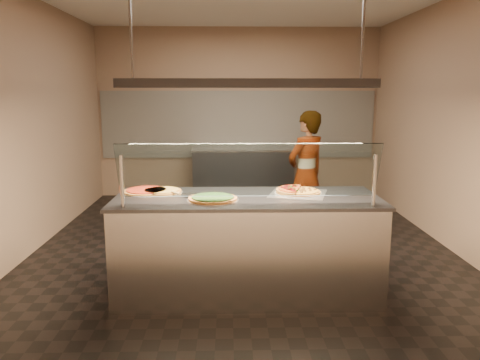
{
  "coord_description": "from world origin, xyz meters",
  "views": [
    {
      "loc": [
        -0.17,
        -5.49,
        1.87
      ],
      "look_at": [
        -0.06,
        -0.95,
        1.02
      ],
      "focal_mm": 35.0,
      "sensor_mm": 36.0,
      "label": 1
    }
  ],
  "objects_px": {
    "half_pizza_pepperoni": "(287,190)",
    "sneeze_guard": "(249,171)",
    "perforated_tray": "(298,193)",
    "prep_table": "(243,174)",
    "serving_counter": "(247,245)",
    "half_pizza_sausage": "(308,191)",
    "pizza_spinach": "(213,198)",
    "heat_lamp_housing": "(247,83)",
    "pizza_spatula": "(182,193)",
    "pizza_cheese": "(162,191)",
    "pizza_tomato": "(146,191)",
    "worker": "(306,174)"
  },
  "relations": [
    {
      "from": "pizza_spatula",
      "to": "prep_table",
      "type": "relative_size",
      "value": 0.16
    },
    {
      "from": "perforated_tray",
      "to": "heat_lamp_housing",
      "type": "xyz_separation_m",
      "value": [
        -0.48,
        -0.11,
        1.01
      ]
    },
    {
      "from": "perforated_tray",
      "to": "pizza_cheese",
      "type": "height_order",
      "value": "pizza_cheese"
    },
    {
      "from": "serving_counter",
      "to": "half_pizza_pepperoni",
      "type": "xyz_separation_m",
      "value": [
        0.39,
        0.12,
        0.5
      ]
    },
    {
      "from": "perforated_tray",
      "to": "pizza_tomato",
      "type": "relative_size",
      "value": 1.34
    },
    {
      "from": "half_pizza_pepperoni",
      "to": "pizza_tomato",
      "type": "xyz_separation_m",
      "value": [
        -1.34,
        0.1,
        -0.02
      ]
    },
    {
      "from": "sneeze_guard",
      "to": "pizza_spatula",
      "type": "bearing_deg",
      "value": 147.42
    },
    {
      "from": "half_pizza_pepperoni",
      "to": "pizza_spatula",
      "type": "distance_m",
      "value": 0.99
    },
    {
      "from": "perforated_tray",
      "to": "pizza_cheese",
      "type": "xyz_separation_m",
      "value": [
        -1.29,
        0.09,
        0.01
      ]
    },
    {
      "from": "serving_counter",
      "to": "half_pizza_sausage",
      "type": "bearing_deg",
      "value": 11.23
    },
    {
      "from": "pizza_spinach",
      "to": "worker",
      "type": "relative_size",
      "value": 0.28
    },
    {
      "from": "pizza_spinach",
      "to": "pizza_cheese",
      "type": "distance_m",
      "value": 0.6
    },
    {
      "from": "sneeze_guard",
      "to": "pizza_spatula",
      "type": "height_order",
      "value": "sneeze_guard"
    },
    {
      "from": "half_pizza_sausage",
      "to": "worker",
      "type": "distance_m",
      "value": 1.7
    },
    {
      "from": "prep_table",
      "to": "pizza_spinach",
      "type": "bearing_deg",
      "value": -95.55
    },
    {
      "from": "perforated_tray",
      "to": "pizza_tomato",
      "type": "xyz_separation_m",
      "value": [
        -1.44,
        0.1,
        0.01
      ]
    },
    {
      "from": "half_pizza_pepperoni",
      "to": "heat_lamp_housing",
      "type": "height_order",
      "value": "heat_lamp_housing"
    },
    {
      "from": "pizza_spatula",
      "to": "pizza_spinach",
      "type": "bearing_deg",
      "value": -31.4
    },
    {
      "from": "half_pizza_sausage",
      "to": "pizza_spatula",
      "type": "height_order",
      "value": "half_pizza_sausage"
    },
    {
      "from": "sneeze_guard",
      "to": "half_pizza_pepperoni",
      "type": "xyz_separation_m",
      "value": [
        0.39,
        0.46,
        -0.26
      ]
    },
    {
      "from": "prep_table",
      "to": "pizza_tomato",
      "type": "bearing_deg",
      "value": -105.86
    },
    {
      "from": "sneeze_guard",
      "to": "half_pizza_sausage",
      "type": "relative_size",
      "value": 4.8
    },
    {
      "from": "pizza_spatula",
      "to": "half_pizza_sausage",
      "type": "bearing_deg",
      "value": 3.7
    },
    {
      "from": "half_pizza_pepperoni",
      "to": "worker",
      "type": "bearing_deg",
      "value": 74.85
    },
    {
      "from": "sneeze_guard",
      "to": "perforated_tray",
      "type": "distance_m",
      "value": 0.73
    },
    {
      "from": "worker",
      "to": "half_pizza_sausage",
      "type": "bearing_deg",
      "value": 43.88
    },
    {
      "from": "worker",
      "to": "heat_lamp_housing",
      "type": "distance_m",
      "value": 2.28
    },
    {
      "from": "pizza_spinach",
      "to": "pizza_spatula",
      "type": "xyz_separation_m",
      "value": [
        -0.29,
        0.18,
        0.01
      ]
    },
    {
      "from": "pizza_cheese",
      "to": "heat_lamp_housing",
      "type": "distance_m",
      "value": 1.31
    },
    {
      "from": "pizza_spinach",
      "to": "prep_table",
      "type": "bearing_deg",
      "value": 84.45
    },
    {
      "from": "sneeze_guard",
      "to": "serving_counter",
      "type": "bearing_deg",
      "value": 90.0
    },
    {
      "from": "sneeze_guard",
      "to": "pizza_cheese",
      "type": "xyz_separation_m",
      "value": [
        -0.81,
        0.54,
        -0.28
      ]
    },
    {
      "from": "pizza_spinach",
      "to": "heat_lamp_housing",
      "type": "relative_size",
      "value": 0.2
    },
    {
      "from": "heat_lamp_housing",
      "to": "perforated_tray",
      "type": "bearing_deg",
      "value": 13.26
    },
    {
      "from": "pizza_spatula",
      "to": "half_pizza_pepperoni",
      "type": "bearing_deg",
      "value": 4.42
    },
    {
      "from": "serving_counter",
      "to": "half_pizza_sausage",
      "type": "xyz_separation_m",
      "value": [
        0.58,
        0.12,
        0.49
      ]
    },
    {
      "from": "half_pizza_pepperoni",
      "to": "sneeze_guard",
      "type": "bearing_deg",
      "value": -130.02
    },
    {
      "from": "perforated_tray",
      "to": "worker",
      "type": "height_order",
      "value": "worker"
    },
    {
      "from": "prep_table",
      "to": "heat_lamp_housing",
      "type": "height_order",
      "value": "heat_lamp_housing"
    },
    {
      "from": "half_pizza_pepperoni",
      "to": "pizza_spinach",
      "type": "bearing_deg",
      "value": -160.04
    },
    {
      "from": "pizza_cheese",
      "to": "heat_lamp_housing",
      "type": "xyz_separation_m",
      "value": [
        0.81,
        -0.2,
        1.01
      ]
    },
    {
      "from": "perforated_tray",
      "to": "half_pizza_sausage",
      "type": "relative_size",
      "value": 1.36
    },
    {
      "from": "perforated_tray",
      "to": "pizza_spatula",
      "type": "distance_m",
      "value": 1.09
    },
    {
      "from": "pizza_cheese",
      "to": "pizza_spatula",
      "type": "bearing_deg",
      "value": -37.79
    },
    {
      "from": "sneeze_guard",
      "to": "pizza_spatula",
      "type": "distance_m",
      "value": 0.76
    },
    {
      "from": "half_pizza_sausage",
      "to": "pizza_spinach",
      "type": "height_order",
      "value": "half_pizza_sausage"
    },
    {
      "from": "perforated_tray",
      "to": "prep_table",
      "type": "distance_m",
      "value": 3.79
    },
    {
      "from": "perforated_tray",
      "to": "pizza_tomato",
      "type": "height_order",
      "value": "pizza_tomato"
    },
    {
      "from": "sneeze_guard",
      "to": "perforated_tray",
      "type": "xyz_separation_m",
      "value": [
        0.48,
        0.46,
        -0.29
      ]
    },
    {
      "from": "pizza_spinach",
      "to": "prep_table",
      "type": "xyz_separation_m",
      "value": [
        0.39,
        3.99,
        -0.48
      ]
    }
  ]
}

